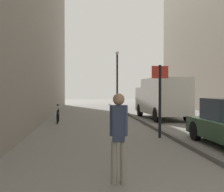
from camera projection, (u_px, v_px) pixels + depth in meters
The scene contains 7 objects.
ground_plane at pixel (115, 126), 13.54m from camera, with size 80.00×80.00×0.00m, color gray.
kerb_strip at pixel (148, 124), 13.71m from camera, with size 0.16×40.00×0.12m, color #615F5B.
pedestrian_main_foreground at pixel (119, 132), 5.13m from camera, with size 0.32×0.22×1.65m.
delivery_van at pixel (162, 97), 16.84m from camera, with size 2.18×5.17×2.39m.
street_sign_post at pixel (160, 95), 10.08m from camera, with size 0.60×0.10×2.60m.
lamp_post at pixel (117, 77), 22.03m from camera, with size 0.28×0.28×4.76m.
bicycle_leaning at pixel (58, 116), 14.72m from camera, with size 0.12×1.77×0.98m.
Camera 1 is at (-1.57, -1.42, 1.70)m, focal length 45.43 mm.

